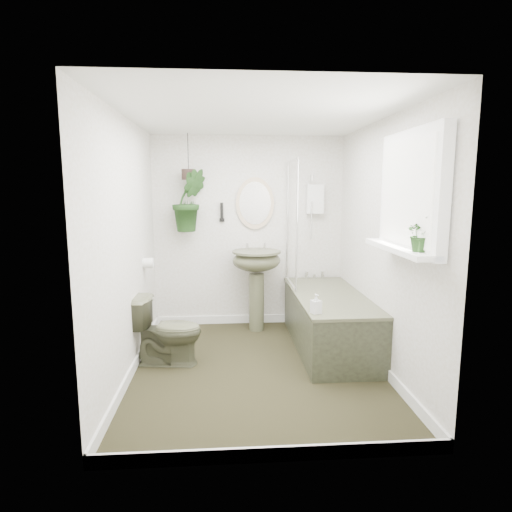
{
  "coord_description": "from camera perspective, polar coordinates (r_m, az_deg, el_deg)",
  "views": [
    {
      "loc": [
        -0.28,
        -3.8,
        1.68
      ],
      "look_at": [
        0.0,
        0.15,
        1.05
      ],
      "focal_mm": 30.0,
      "sensor_mm": 36.0,
      "label": 1
    }
  ],
  "objects": [
    {
      "name": "ceiling",
      "position": [
        3.86,
        0.17,
        18.44
      ],
      "size": [
        2.3,
        2.8,
        0.02
      ],
      "primitive_type": "cube",
      "color": "white",
      "rests_on": "ground"
    },
    {
      "name": "window_recess",
      "position": [
        3.39,
        20.0,
        8.01
      ],
      "size": [
        0.08,
        1.0,
        0.9
      ],
      "primitive_type": "cube",
      "color": "white",
      "rests_on": "wall_right"
    },
    {
      "name": "shower_box",
      "position": [
        5.25,
        7.86,
        7.53
      ],
      "size": [
        0.2,
        0.1,
        0.35
      ],
      "primitive_type": "cube",
      "color": "white",
      "rests_on": "wall_back"
    },
    {
      "name": "toilet_roll_holder",
      "position": [
        4.64,
        -14.19,
        -0.92
      ],
      "size": [
        0.11,
        0.11,
        0.11
      ],
      "primitive_type": "cylinder",
      "rotation": [
        0.0,
        1.57,
        0.0
      ],
      "color": "white",
      "rests_on": "wall_left"
    },
    {
      "name": "hanging_pot",
      "position": [
        5.07,
        -8.98,
        10.69
      ],
      "size": [
        0.16,
        0.16,
        0.12
      ],
      "primitive_type": "cylinder",
      "color": "#2F211C",
      "rests_on": "ceiling"
    },
    {
      "name": "window_blinds",
      "position": [
        3.37,
        19.3,
        8.04
      ],
      "size": [
        0.01,
        0.86,
        0.76
      ],
      "primitive_type": "cube",
      "color": "white",
      "rests_on": "wall_right"
    },
    {
      "name": "bathtub",
      "position": [
        4.65,
        9.68,
        -8.51
      ],
      "size": [
        0.72,
        1.72,
        0.58
      ],
      "primitive_type": null,
      "color": "#4F5139",
      "rests_on": "floor"
    },
    {
      "name": "skirting",
      "position": [
        4.14,
        0.15,
        -14.13
      ],
      "size": [
        2.3,
        2.8,
        0.1
      ],
      "primitive_type": "cube",
      "color": "white",
      "rests_on": "floor"
    },
    {
      "name": "wall_sconce",
      "position": [
        5.17,
        -4.58,
        5.9
      ],
      "size": [
        0.04,
        0.04,
        0.22
      ],
      "primitive_type": "cylinder",
      "color": "black",
      "rests_on": "wall_back"
    },
    {
      "name": "sill_plant",
      "position": [
        3.12,
        21.28,
        2.77
      ],
      "size": [
        0.22,
        0.19,
        0.24
      ],
      "primitive_type": "imported",
      "rotation": [
        0.0,
        0.0,
        0.01
      ],
      "color": "black",
      "rests_on": "window_sill"
    },
    {
      "name": "wall_front",
      "position": [
        2.46,
        2.62,
        -3.37
      ],
      "size": [
        2.3,
        0.02,
        2.3
      ],
      "primitive_type": "cube",
      "color": "white",
      "rests_on": "ground"
    },
    {
      "name": "wall_right",
      "position": [
        4.1,
        16.56,
        1.24
      ],
      "size": [
        0.02,
        2.8,
        2.3
      ],
      "primitive_type": "cube",
      "color": "white",
      "rests_on": "ground"
    },
    {
      "name": "window_sill",
      "position": [
        3.39,
        18.54,
        0.96
      ],
      "size": [
        0.18,
        1.0,
        0.04
      ],
      "primitive_type": "cube",
      "color": "white",
      "rests_on": "wall_right"
    },
    {
      "name": "floor",
      "position": [
        4.17,
        0.15,
        -14.89
      ],
      "size": [
        2.3,
        2.8,
        0.02
      ],
      "primitive_type": "cube",
      "color": "black",
      "rests_on": "ground"
    },
    {
      "name": "hanging_plant",
      "position": [
        5.07,
        -8.9,
        7.3
      ],
      "size": [
        0.46,
        0.41,
        0.72
      ],
      "primitive_type": "imported",
      "rotation": [
        0.0,
        0.0,
        0.26
      ],
      "color": "black",
      "rests_on": "ceiling"
    },
    {
      "name": "toilet",
      "position": [
        4.25,
        -11.72,
        -9.67
      ],
      "size": [
        0.69,
        0.45,
        0.66
      ],
      "primitive_type": "imported",
      "rotation": [
        0.0,
        0.0,
        1.45
      ],
      "color": "#4F5139",
      "rests_on": "floor"
    },
    {
      "name": "wall_left",
      "position": [
        3.93,
        -16.94,
        0.91
      ],
      "size": [
        0.02,
        2.8,
        2.3
      ],
      "primitive_type": "cube",
      "color": "white",
      "rests_on": "ground"
    },
    {
      "name": "wall_back",
      "position": [
        5.24,
        -0.99,
        3.23
      ],
      "size": [
        2.3,
        0.02,
        2.3
      ],
      "primitive_type": "cube",
      "color": "white",
      "rests_on": "ground"
    },
    {
      "name": "bath_screen",
      "position": [
        4.86,
        4.83,
        4.29
      ],
      "size": [
        0.04,
        0.72,
        1.4
      ],
      "primitive_type": null,
      "color": "silver",
      "rests_on": "bathtub"
    },
    {
      "name": "soap_bottle",
      "position": [
        3.84,
        8.01,
        -6.32
      ],
      "size": [
        0.1,
        0.1,
        0.17
      ],
      "primitive_type": "imported",
      "rotation": [
        0.0,
        0.0,
        0.33
      ],
      "color": "#372A2B",
      "rests_on": "bathtub"
    },
    {
      "name": "pedestal_sink",
      "position": [
        5.07,
        0.07,
        -4.61
      ],
      "size": [
        0.64,
        0.58,
        0.97
      ],
      "primitive_type": null,
      "rotation": [
        0.0,
        0.0,
        0.18
      ],
      "color": "#4F5139",
      "rests_on": "floor"
    },
    {
      "name": "oval_mirror",
      "position": [
        5.18,
        -0.13,
        7.04
      ],
      "size": [
        0.46,
        0.03,
        0.62
      ],
      "primitive_type": "ellipsoid",
      "color": "beige",
      "rests_on": "wall_back"
    }
  ]
}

